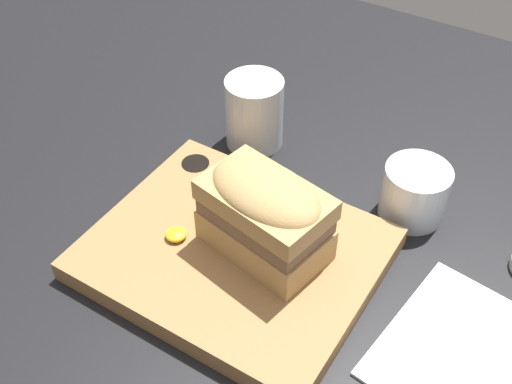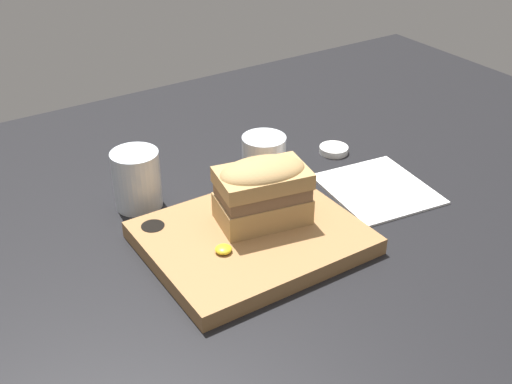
% 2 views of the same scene
% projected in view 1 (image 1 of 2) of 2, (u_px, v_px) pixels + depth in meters
% --- Properties ---
extents(dining_table, '(1.69, 1.20, 0.02)m').
position_uv_depth(dining_table, '(297.00, 264.00, 0.73)').
color(dining_table, black).
rests_on(dining_table, ground).
extents(serving_board, '(0.30, 0.25, 0.03)m').
position_uv_depth(serving_board, '(234.00, 253.00, 0.71)').
color(serving_board, '#9E7042').
rests_on(serving_board, dining_table).
extents(sandwich, '(0.15, 0.10, 0.10)m').
position_uv_depth(sandwich, '(265.00, 212.00, 0.66)').
color(sandwich, tan).
rests_on(sandwich, serving_board).
extents(mustard_dollop, '(0.02, 0.02, 0.01)m').
position_uv_depth(mustard_dollop, '(176.00, 234.00, 0.71)').
color(mustard_dollop, gold).
rests_on(mustard_dollop, serving_board).
extents(water_glass, '(0.08, 0.08, 0.10)m').
position_uv_depth(water_glass, '(254.00, 116.00, 0.85)').
color(water_glass, silver).
rests_on(water_glass, dining_table).
extents(wine_glass, '(0.08, 0.08, 0.07)m').
position_uv_depth(wine_glass, '(414.00, 195.00, 0.75)').
color(wine_glass, silver).
rests_on(wine_glass, dining_table).
extents(napkin, '(0.18, 0.20, 0.00)m').
position_uv_depth(napkin, '(471.00, 358.00, 0.63)').
color(napkin, white).
rests_on(napkin, dining_table).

